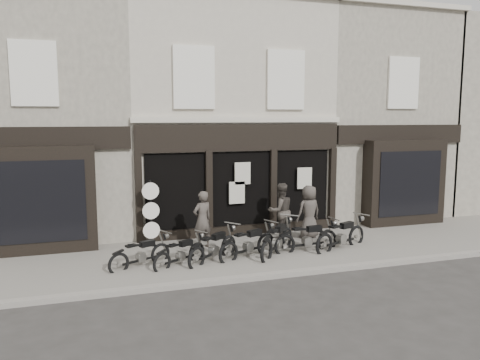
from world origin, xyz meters
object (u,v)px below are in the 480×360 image
object	(u,v)px
motorcycle_0	(141,256)
motorcycle_4	(277,242)
man_left	(202,220)
advert_sign_post	(151,216)
man_right	(309,212)
motorcycle_1	(181,255)
motorcycle_3	(248,246)
motorcycle_2	(214,250)
motorcycle_5	(307,241)
man_centre	(281,211)
motorcycle_6	(341,238)

from	to	relation	value
motorcycle_0	motorcycle_4	distance (m)	3.99
man_left	advert_sign_post	bearing A→B (deg)	-48.20
man_right	advert_sign_post	size ratio (longest dim) A/B	0.81
motorcycle_0	man_right	size ratio (longest dim) A/B	1.01
motorcycle_4	man_left	bearing A→B (deg)	102.91
motorcycle_1	motorcycle_3	world-z (taller)	motorcycle_3
motorcycle_2	motorcycle_5	world-z (taller)	motorcycle_5
motorcycle_4	motorcycle_5	bearing A→B (deg)	-46.95
man_left	man_right	size ratio (longest dim) A/B	1.00
motorcycle_1	man_centre	bearing A→B (deg)	-6.68
motorcycle_2	man_centre	distance (m)	3.25
motorcycle_6	advert_sign_post	xyz separation A→B (m)	(-5.57, 2.01, 0.64)
motorcycle_5	advert_sign_post	world-z (taller)	advert_sign_post
motorcycle_4	man_centre	bearing A→B (deg)	18.77
motorcycle_3	motorcycle_6	xyz separation A→B (m)	(3.01, -0.05, 0.02)
motorcycle_3	advert_sign_post	size ratio (longest dim) A/B	0.92
motorcycle_1	motorcycle_3	bearing A→B (deg)	-28.26
motorcycle_1	motorcycle_6	bearing A→B (deg)	-31.17
motorcycle_0	motorcycle_1	size ratio (longest dim) A/B	1.07
man_right	advert_sign_post	xyz separation A→B (m)	(-5.14, 0.60, 0.06)
man_centre	advert_sign_post	bearing A→B (deg)	-11.45
motorcycle_2	advert_sign_post	xyz separation A→B (m)	(-1.50, 2.00, 0.66)
man_centre	man_left	bearing A→B (deg)	0.85
motorcycle_6	motorcycle_1	bearing A→B (deg)	159.10
motorcycle_5	motorcycle_6	distance (m)	1.12
motorcycle_2	motorcycle_3	xyz separation A→B (m)	(1.05, 0.04, 0.01)
motorcycle_6	motorcycle_3	bearing A→B (deg)	157.15
motorcycle_3	man_centre	size ratio (longest dim) A/B	1.09
motorcycle_1	motorcycle_6	world-z (taller)	motorcycle_6
motorcycle_3	man_centre	xyz separation A→B (m)	(1.66, 1.62, 0.64)
motorcycle_0	motorcycle_2	world-z (taller)	motorcycle_2
motorcycle_2	motorcycle_4	world-z (taller)	motorcycle_4
motorcycle_0	advert_sign_post	xyz separation A→B (m)	(0.51, 1.91, 0.70)
motorcycle_4	motorcycle_1	bearing A→B (deg)	137.63
motorcycle_5	man_centre	size ratio (longest dim) A/B	1.17
man_left	motorcycle_1	bearing A→B (deg)	33.50
motorcycle_6	motorcycle_4	bearing A→B (deg)	155.49
motorcycle_0	man_right	world-z (taller)	man_right
motorcycle_1	advert_sign_post	size ratio (longest dim) A/B	0.76
motorcycle_1	motorcycle_4	size ratio (longest dim) A/B	0.91
motorcycle_0	advert_sign_post	distance (m)	2.10
motorcycle_0	man_left	distance (m)	2.41
motorcycle_6	man_left	distance (m)	4.33
motorcycle_5	motorcycle_1	bearing A→B (deg)	177.33
motorcycle_2	man_centre	bearing A→B (deg)	-6.36
motorcycle_1	man_left	xyz separation A→B (m)	(0.94, 1.39, 0.65)
motorcycle_4	man_right	size ratio (longest dim) A/B	1.03
motorcycle_5	motorcycle_6	xyz separation A→B (m)	(1.12, -0.08, 0.02)
motorcycle_0	motorcycle_5	distance (m)	4.96
man_left	man_centre	distance (m)	2.77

